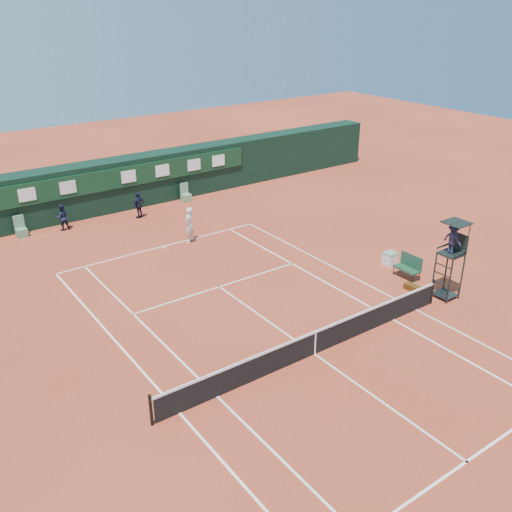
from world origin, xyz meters
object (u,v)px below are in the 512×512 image
(player_bench, at_px, (409,265))
(umpire_chair, at_px, (452,244))
(tennis_net, at_px, (315,342))
(player, at_px, (189,225))
(cooler, at_px, (390,258))

(player_bench, bearing_deg, umpire_chair, -95.26)
(tennis_net, xyz_separation_m, player, (1.45, 11.62, 0.44))
(tennis_net, relative_size, cooler, 20.00)
(umpire_chair, xyz_separation_m, cooler, (0.54, 3.61, -2.13))
(tennis_net, bearing_deg, player, 82.87)
(player_bench, height_order, cooler, player_bench)
(tennis_net, distance_m, player_bench, 7.83)
(umpire_chair, xyz_separation_m, player, (-5.86, 11.62, -1.51))
(tennis_net, distance_m, player, 11.72)
(tennis_net, relative_size, player_bench, 10.75)
(tennis_net, distance_m, cooler, 8.65)
(umpire_chair, height_order, player, umpire_chair)
(tennis_net, xyz_separation_m, player_bench, (7.51, 2.21, 0.09))
(umpire_chair, distance_m, player, 13.10)
(umpire_chair, height_order, player_bench, umpire_chair)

